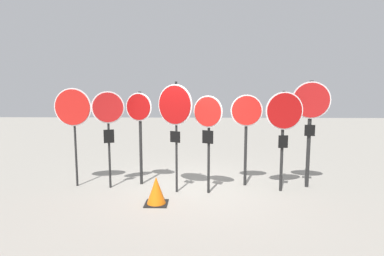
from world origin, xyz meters
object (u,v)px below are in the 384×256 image
(stop_sign_1, at_px, (108,115))
(stop_sign_7, at_px, (310,114))
(stop_sign_0, at_px, (73,112))
(stop_sign_5, at_px, (246,120))
(stop_sign_2, at_px, (139,119))
(stop_sign_6, at_px, (284,119))
(stop_sign_3, at_px, (175,111))
(traffic_cone_0, at_px, (156,191))
(stop_sign_4, at_px, (208,122))

(stop_sign_1, relative_size, stop_sign_7, 0.90)
(stop_sign_7, bearing_deg, stop_sign_0, -168.94)
(stop_sign_1, distance_m, stop_sign_5, 3.31)
(stop_sign_2, height_order, stop_sign_6, stop_sign_6)
(stop_sign_3, relative_size, stop_sign_5, 1.13)
(stop_sign_1, relative_size, traffic_cone_0, 4.03)
(stop_sign_4, relative_size, stop_sign_5, 0.99)
(stop_sign_1, height_order, stop_sign_5, stop_sign_1)
(stop_sign_3, bearing_deg, stop_sign_4, 27.22)
(stop_sign_4, relative_size, stop_sign_7, 0.87)
(stop_sign_0, relative_size, stop_sign_5, 1.07)
(stop_sign_1, xyz_separation_m, stop_sign_6, (4.09, -0.14, -0.07))
(stop_sign_2, relative_size, stop_sign_3, 0.91)
(stop_sign_5, bearing_deg, stop_sign_4, -142.39)
(stop_sign_4, height_order, stop_sign_6, stop_sign_6)
(stop_sign_1, height_order, stop_sign_7, stop_sign_7)
(stop_sign_6, bearing_deg, stop_sign_0, 171.93)
(stop_sign_3, height_order, stop_sign_6, stop_sign_3)
(stop_sign_0, xyz_separation_m, stop_sign_5, (4.18, 0.17, -0.20))
(stop_sign_1, bearing_deg, traffic_cone_0, -59.17)
(stop_sign_1, bearing_deg, stop_sign_5, -15.90)
(stop_sign_7, distance_m, traffic_cone_0, 4.03)
(stop_sign_0, distance_m, stop_sign_3, 2.52)
(stop_sign_1, bearing_deg, stop_sign_2, 3.65)
(stop_sign_3, relative_size, traffic_cone_0, 4.40)
(stop_sign_1, relative_size, stop_sign_6, 1.00)
(stop_sign_1, height_order, stop_sign_4, stop_sign_1)
(stop_sign_6, distance_m, stop_sign_7, 0.79)
(stop_sign_2, xyz_separation_m, traffic_cone_0, (0.59, -1.31, -1.38))
(stop_sign_0, bearing_deg, stop_sign_2, 9.21)
(stop_sign_3, xyz_separation_m, stop_sign_4, (0.74, -0.04, -0.24))
(stop_sign_6, relative_size, stop_sign_7, 0.91)
(stop_sign_0, bearing_deg, stop_sign_1, -4.99)
(stop_sign_4, relative_size, traffic_cone_0, 3.87)
(stop_sign_5, bearing_deg, traffic_cone_0, -142.32)
(stop_sign_3, height_order, stop_sign_4, stop_sign_3)
(stop_sign_5, bearing_deg, stop_sign_0, -172.20)
(stop_sign_1, bearing_deg, stop_sign_0, 152.34)
(stop_sign_1, height_order, traffic_cone_0, stop_sign_1)
(stop_sign_5, xyz_separation_m, traffic_cone_0, (-2.04, -1.28, -1.36))
(stop_sign_7, bearing_deg, traffic_cone_0, -151.14)
(stop_sign_2, distance_m, stop_sign_5, 2.62)
(stop_sign_4, xyz_separation_m, stop_sign_6, (1.74, 0.18, 0.04))
(stop_sign_0, distance_m, stop_sign_4, 3.27)
(stop_sign_2, xyz_separation_m, stop_sign_3, (0.93, -0.58, 0.23))
(stop_sign_1, bearing_deg, stop_sign_6, -22.68)
(stop_sign_6, xyz_separation_m, stop_sign_7, (0.71, 0.32, 0.11))
(stop_sign_2, bearing_deg, stop_sign_1, -138.29)
(stop_sign_4, bearing_deg, stop_sign_2, -172.27)
(stop_sign_5, distance_m, stop_sign_6, 0.90)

